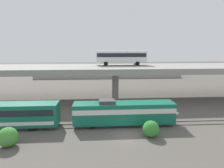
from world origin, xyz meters
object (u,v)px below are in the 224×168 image
at_px(train_locomotive, 129,112).
at_px(parked_car_0, 104,72).
at_px(transit_bus_on_overpass, 121,57).
at_px(parked_car_2, 146,71).
at_px(parked_car_3, 134,70).
at_px(parked_car_1, 116,71).

height_order(train_locomotive, parked_car_0, train_locomotive).
distance_m(transit_bus_on_overpass, parked_car_0, 32.04).
relative_size(transit_bus_on_overpass, parked_car_2, 2.87).
height_order(transit_bus_on_overpass, parked_car_3, transit_bus_on_overpass).
distance_m(transit_bus_on_overpass, parked_car_2, 34.34).
bearing_deg(parked_car_2, parked_car_0, 178.60).
bearing_deg(parked_car_0, parked_car_3, 14.38).
xyz_separation_m(parked_car_0, parked_car_1, (5.01, 1.37, 0.00)).
xyz_separation_m(transit_bus_on_overpass, parked_car_2, (13.72, 30.58, -7.49)).
relative_size(parked_car_2, parked_car_3, 1.00).
distance_m(parked_car_2, parked_car_3, 5.72).
height_order(transit_bus_on_overpass, parked_car_2, transit_bus_on_overpass).
height_order(transit_bus_on_overpass, parked_car_0, transit_bus_on_overpass).
bearing_deg(train_locomotive, parked_car_0, 92.79).
distance_m(train_locomotive, parked_car_1, 50.51).
distance_m(train_locomotive, parked_car_2, 50.78).
relative_size(transit_bus_on_overpass, parked_car_0, 2.71).
bearing_deg(parked_car_3, transit_bus_on_overpass, 74.79).
relative_size(train_locomotive, parked_car_2, 4.00).
height_order(train_locomotive, parked_car_3, train_locomotive).
xyz_separation_m(train_locomotive, transit_bus_on_overpass, (0.81, 18.08, 7.63)).
xyz_separation_m(train_locomotive, parked_car_3, (10.11, 52.28, 0.14)).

